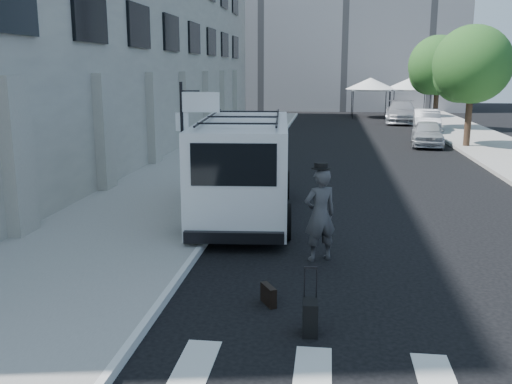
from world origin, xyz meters
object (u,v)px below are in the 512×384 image
(cargo_van, at_px, (244,167))
(parked_car_a, at_px, (428,133))
(businessman, at_px, (320,215))
(parked_car_c, at_px, (401,112))
(suitcase, at_px, (310,317))
(briefcase, at_px, (268,295))
(parked_car_b, at_px, (427,121))

(cargo_van, height_order, parked_car_a, cargo_van)
(businessman, xyz_separation_m, cargo_van, (-2.11, 3.57, 0.36))
(cargo_van, relative_size, parked_car_c, 1.31)
(suitcase, distance_m, cargo_van, 7.40)
(cargo_van, xyz_separation_m, parked_car_a, (7.33, 15.14, -0.68))
(parked_car_a, distance_m, parked_car_c, 12.86)
(businessman, bearing_deg, briefcase, 43.89)
(suitcase, height_order, cargo_van, cargo_van)
(businessman, height_order, parked_car_a, businessman)
(parked_car_b, bearing_deg, businessman, -97.47)
(briefcase, distance_m, parked_car_c, 34.58)
(briefcase, xyz_separation_m, cargo_van, (-1.30, 6.02, 1.17))
(parked_car_b, bearing_deg, briefcase, -97.88)
(suitcase, relative_size, parked_car_a, 0.26)
(briefcase, distance_m, parked_car_b, 28.57)
(suitcase, bearing_deg, briefcase, 122.87)
(briefcase, relative_size, parked_car_c, 0.08)
(businessman, distance_m, parked_car_a, 19.42)
(parked_car_b, xyz_separation_m, parked_car_c, (-0.79, 6.33, 0.07))
(businessman, relative_size, cargo_van, 0.27)
(businessman, xyz_separation_m, parked_car_a, (5.21, 18.71, -0.31))
(briefcase, height_order, suitcase, suitcase)
(businessman, height_order, cargo_van, cargo_van)
(briefcase, bearing_deg, parked_car_a, 44.85)
(businessman, relative_size, suitcase, 1.92)
(parked_car_a, relative_size, parked_car_b, 0.89)
(suitcase, bearing_deg, parked_car_c, 77.93)
(businessman, distance_m, cargo_van, 4.16)
(businessman, distance_m, parked_car_b, 25.99)
(parked_car_a, bearing_deg, briefcase, -99.13)
(parked_car_b, distance_m, parked_car_c, 6.38)
(briefcase, height_order, cargo_van, cargo_van)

